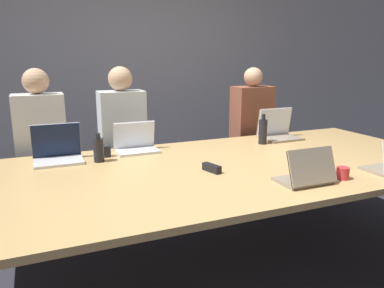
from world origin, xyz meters
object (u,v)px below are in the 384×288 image
Objects in this scene: person_far_right at (251,137)px; cup_near_midright at (343,173)px; laptop_far_midleft at (136,143)px; bottle_far_right at (263,131)px; person_far_left at (43,156)px; stapler at (212,168)px; cup_far_midleft at (106,151)px; laptop_near_midright at (307,173)px; laptop_far_right at (278,130)px; bottle_far_left at (99,149)px; laptop_far_left at (57,151)px; person_far_midleft at (123,147)px.

cup_near_midright is (-0.34, -1.61, 0.12)m from person_far_right.
laptop_far_midleft is 1.28× the size of bottle_far_right.
person_far_left is 1.55m from stapler.
person_far_right reaches higher than stapler.
laptop_near_midright reaches higher than cup_far_midleft.
laptop_far_midleft is 0.27m from cup_far_midleft.
laptop_far_right reaches higher than stapler.
cup_far_midleft is 0.33× the size of bottle_far_right.
cup_far_midleft is (-0.26, -0.08, -0.03)m from laptop_far_midleft.
stapler is (0.65, -0.54, -0.07)m from bottle_far_left.
person_far_right is 2.01m from laptop_far_left.
laptop_near_midright is (0.75, -1.61, 0.13)m from person_far_midleft.
bottle_far_right is at bearing -3.81° from laptop_far_left.
stapler is at bearing -36.24° from laptop_far_left.
cup_near_midright is at bearing -106.28° from laptop_far_right.
person_far_midleft is 0.69m from person_far_left.
person_far_right reaches higher than bottle_far_left.
laptop_far_right is 0.48m from person_far_right.
cup_far_midleft is 1.60m from laptop_far_right.
laptop_far_right is 1.68m from bottle_far_left.
bottle_far_right is at bearing -18.43° from person_far_left.
person_far_left reaches higher than laptop_far_midleft.
bottle_far_left is (-0.33, -0.20, 0.02)m from laptop_far_midleft.
laptop_far_right is 1.30m from laptop_near_midright.
laptop_far_midleft is at bearing -58.03° from laptop_near_midright.
laptop_far_right reaches higher than laptop_far_midleft.
laptop_far_left is at bearing -140.21° from person_far_midleft.
cup_near_midright is 0.23× the size of laptop_far_left.
bottle_far_left is at bearing 125.10° from stapler.
person_far_left is at bearing 101.60° from laptop_far_left.
person_far_right is 17.87× the size of cup_near_midright.
person_far_midleft is at bearing 0.56° from person_far_left.
person_far_right is 1.79m from bottle_far_left.
cup_far_midleft is 0.25× the size of laptop_far_left.
bottle_far_right is 3.36× the size of cup_near_midright.
person_far_right reaches higher than laptop_near_midright.
cup_near_midright is at bearing -49.89° from laptop_far_midleft.
laptop_far_midleft is 1.05× the size of laptop_near_midright.
laptop_far_midleft is 1.10m from bottle_far_right.
person_far_midleft reaches higher than cup_near_midright.
bottle_far_right is at bearing 85.37° from cup_near_midright.
stapler is at bearing -145.58° from laptop_far_right.
stapler is at bearing -48.64° from person_far_left.
person_far_left reaches higher than laptop_far_right.
person_far_right is at bearing 20.23° from bottle_far_left.
cup_far_midleft is 0.06× the size of person_far_left.
person_far_midleft is at bearing 161.12° from laptop_far_right.
person_far_left is at bearing 121.07° from bottle_far_left.
laptop_far_right is at bearing 19.34° from stapler.
cup_near_midright is at bearing -43.41° from person_far_left.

